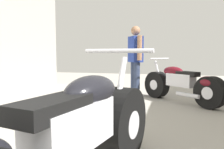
# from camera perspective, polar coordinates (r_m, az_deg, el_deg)

# --- Properties ---
(ground_plane) EXTENTS (16.60, 16.60, 0.00)m
(ground_plane) POSITION_cam_1_polar(r_m,az_deg,el_deg) (3.47, 2.68, -12.11)
(ground_plane) COLOR #A8A399
(motorcycle_maroon_cruiser) EXTENTS (0.86, 2.30, 1.08)m
(motorcycle_maroon_cruiser) POSITION_cam_1_polar(r_m,az_deg,el_deg) (1.62, -10.65, -16.31)
(motorcycle_maroon_cruiser) COLOR black
(motorcycle_maroon_cruiser) RESTS_ON ground_plane
(motorcycle_black_naked) EXTENTS (1.63, 1.46, 0.93)m
(motorcycle_black_naked) POSITION_cam_1_polar(r_m,az_deg,el_deg) (5.08, 16.74, -2.35)
(motorcycle_black_naked) COLOR black
(motorcycle_black_naked) RESTS_ON ground_plane
(mechanic_in_blue) EXTENTS (0.43, 0.64, 1.69)m
(mechanic_in_blue) POSITION_cam_1_polar(r_m,az_deg,el_deg) (5.76, 5.73, 4.43)
(mechanic_in_blue) COLOR #2D3851
(mechanic_in_blue) RESTS_ON ground_plane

